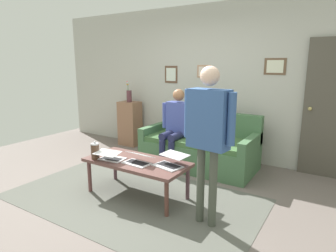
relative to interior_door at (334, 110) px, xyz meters
The scene contains 14 objects.
ground_plane 3.07m from the interior_door, 46.83° to the left, with size 7.68×7.68×0.00m, color #6B5F5A.
area_rug 3.12m from the interior_door, 46.30° to the left, with size 3.14×1.84×0.01m, color #565850.
back_wall 2.01m from the interior_door, ahead, with size 7.04×0.11×2.70m.
interior_door is the anchor object (origin of this frame).
couch 2.06m from the interior_door, 17.88° to the left, with size 1.83×0.90×0.88m.
coffee_table 2.94m from the interior_door, 44.92° to the left, with size 1.34×0.62×0.47m.
laptop_left 2.92m from the interior_door, 46.92° to the left, with size 0.36×0.28×0.14m.
laptop_center 3.24m from the interior_door, 43.11° to the left, with size 0.35×0.33×0.13m.
laptop_right 2.57m from the interior_door, 51.18° to the left, with size 0.40×0.40×0.13m.
french_press 3.42m from the interior_door, 41.67° to the left, with size 0.13×0.11×0.24m.
side_shelf 3.70m from the interior_door, ahead, with size 0.42×0.32×0.91m.
flower_vase 3.66m from the interior_door, ahead, with size 0.11×0.11×0.42m.
person_standing 2.39m from the interior_door, 65.29° to the left, with size 0.59×0.24×1.66m.
person_seated 2.34m from the interior_door, 20.70° to the left, with size 0.55×0.51×1.28m.
Camera 1 is at (-2.13, 2.65, 1.68)m, focal length 30.78 mm.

